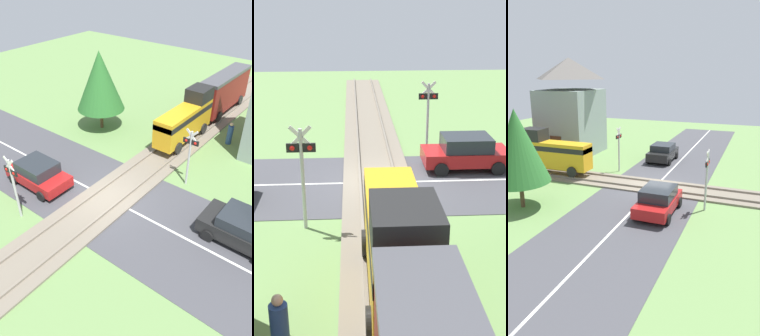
{
  "view_description": "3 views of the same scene",
  "coord_description": "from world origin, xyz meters",
  "views": [
    {
      "loc": [
        9.16,
        -10.13,
        11.27
      ],
      "look_at": [
        0.0,
        1.5,
        1.2
      ],
      "focal_mm": 35.0,
      "sensor_mm": 36.0,
      "label": 1
    },
    {
      "loc": [
        0.99,
        17.57,
        7.15
      ],
      "look_at": [
        0.0,
        1.5,
        1.2
      ],
      "focal_mm": 50.0,
      "sensor_mm": 36.0,
      "label": 2
    },
    {
      "loc": [
        -19.83,
        -6.21,
        7.47
      ],
      "look_at": [
        0.0,
        1.5,
        1.2
      ],
      "focal_mm": 35.0,
      "sensor_mm": 36.0,
      "label": 3
    }
  ],
  "objects": [
    {
      "name": "pedestrian_by_station",
      "position": [
        2.56,
        9.62,
        0.71
      ],
      "size": [
        0.39,
        0.39,
        1.56
      ],
      "color": "#2D4C8E",
      "rests_on": "ground_plane"
    },
    {
      "name": "tree_roadside_hedge",
      "position": [
        -5.89,
        6.07,
        3.57
      ],
      "size": [
        3.4,
        3.4,
        5.61
      ],
      "color": "brown",
      "rests_on": "ground_plane"
    },
    {
      "name": "track_bed",
      "position": [
        0.0,
        0.0,
        0.07
      ],
      "size": [
        2.8,
        48.0,
        0.24
      ],
      "color": "#756B5B",
      "rests_on": "ground_plane"
    },
    {
      "name": "tree_by_station",
      "position": [
        11.7,
        11.6,
        2.68
      ],
      "size": [
        1.82,
        1.82,
        3.63
      ],
      "color": "brown",
      "rests_on": "ground_plane"
    },
    {
      "name": "crossing_signal_west_approach",
      "position": [
        -2.58,
        -3.75,
        2.2
      ],
      "size": [
        0.9,
        0.18,
        3.47
      ],
      "color": "#B7B7B7",
      "rests_on": "ground_plane"
    },
    {
      "name": "car_near_crossing",
      "position": [
        -3.91,
        -1.44,
        0.78
      ],
      "size": [
        3.73,
        1.97,
        1.49
      ],
      "color": "#A81919",
      "rests_on": "ground_plane"
    },
    {
      "name": "train",
      "position": [
        0.0,
        11.24,
        1.86
      ],
      "size": [
        1.58,
        12.15,
        3.18
      ],
      "color": "gold",
      "rests_on": "track_bed"
    },
    {
      "name": "car_far_side",
      "position": [
        6.73,
        1.44,
        0.79
      ],
      "size": [
        3.75,
        2.05,
        1.51
      ],
      "color": "black",
      "rests_on": "ground_plane"
    },
    {
      "name": "station_building",
      "position": [
        6.52,
        10.32,
        4.24
      ],
      "size": [
        5.78,
        5.06,
        8.69
      ],
      "color": "gray",
      "rests_on": "ground_plane"
    },
    {
      "name": "road_surface",
      "position": [
        0.0,
        0.0,
        0.01
      ],
      "size": [
        48.0,
        6.4,
        0.02
      ],
      "color": "#424247",
      "rests_on": "ground_plane"
    },
    {
      "name": "ground_plane",
      "position": [
        0.0,
        0.0,
        0.0
      ],
      "size": [
        60.0,
        60.0,
        0.0
      ],
      "primitive_type": "plane",
      "color": "#66894C"
    },
    {
      "name": "crossing_signal_east_approach",
      "position": [
        2.58,
        3.75,
        2.2
      ],
      "size": [
        0.9,
        0.18,
        3.47
      ],
      "color": "#B7B7B7",
      "rests_on": "ground_plane"
    }
  ]
}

